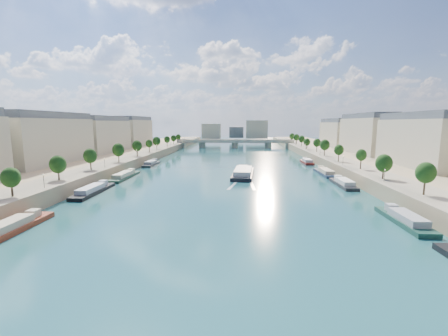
# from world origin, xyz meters

# --- Properties ---
(ground) EXTENTS (700.00, 700.00, 0.00)m
(ground) POSITION_xyz_m (0.00, 100.00, 0.00)
(ground) COLOR #0B2B33
(ground) RESTS_ON ground
(quay_left) EXTENTS (44.00, 520.00, 5.00)m
(quay_left) POSITION_xyz_m (-72.00, 100.00, 2.50)
(quay_left) COLOR #9E8460
(quay_left) RESTS_ON ground
(quay_right) EXTENTS (44.00, 520.00, 5.00)m
(quay_right) POSITION_xyz_m (72.00, 100.00, 2.50)
(quay_right) COLOR #9E8460
(quay_right) RESTS_ON ground
(pave_left) EXTENTS (14.00, 520.00, 0.10)m
(pave_left) POSITION_xyz_m (-57.00, 100.00, 5.05)
(pave_left) COLOR gray
(pave_left) RESTS_ON quay_left
(pave_right) EXTENTS (14.00, 520.00, 0.10)m
(pave_right) POSITION_xyz_m (57.00, 100.00, 5.05)
(pave_right) COLOR gray
(pave_right) RESTS_ON quay_right
(trees_left) EXTENTS (4.80, 268.80, 8.26)m
(trees_left) POSITION_xyz_m (-55.00, 102.00, 10.48)
(trees_left) COLOR #382B1E
(trees_left) RESTS_ON ground
(trees_right) EXTENTS (4.80, 268.80, 8.26)m
(trees_right) POSITION_xyz_m (55.00, 110.00, 10.48)
(trees_right) COLOR #382B1E
(trees_right) RESTS_ON ground
(lamps_left) EXTENTS (0.36, 200.36, 4.28)m
(lamps_left) POSITION_xyz_m (-52.50, 90.00, 7.78)
(lamps_left) COLOR black
(lamps_left) RESTS_ON ground
(lamps_right) EXTENTS (0.36, 200.36, 4.28)m
(lamps_right) POSITION_xyz_m (52.50, 105.00, 7.78)
(lamps_right) COLOR black
(lamps_right) RESTS_ON ground
(buildings_left) EXTENTS (16.00, 226.00, 23.20)m
(buildings_left) POSITION_xyz_m (-85.00, 112.00, 16.45)
(buildings_left) COLOR beige
(buildings_left) RESTS_ON ground
(buildings_right) EXTENTS (16.00, 226.00, 23.20)m
(buildings_right) POSITION_xyz_m (85.00, 112.00, 16.45)
(buildings_right) COLOR beige
(buildings_right) RESTS_ON ground
(skyline) EXTENTS (79.00, 42.00, 22.00)m
(skyline) POSITION_xyz_m (3.19, 319.52, 14.66)
(skyline) COLOR beige
(skyline) RESTS_ON ground
(bridge) EXTENTS (112.00, 12.00, 8.15)m
(bridge) POSITION_xyz_m (0.00, 237.14, 5.08)
(bridge) COLOR #C1B79E
(bridge) RESTS_ON ground
(tour_barge) EXTENTS (10.91, 31.87, 4.26)m
(tour_barge) POSITION_xyz_m (6.78, 82.28, 1.25)
(tour_barge) COLOR black
(tour_barge) RESTS_ON ground
(wake) EXTENTS (10.75, 26.03, 0.04)m
(wake) POSITION_xyz_m (6.78, 65.77, 0.02)
(wake) COLOR silver
(wake) RESTS_ON ground
(moored_barges_left) EXTENTS (5.00, 126.88, 3.60)m
(moored_barges_left) POSITION_xyz_m (-45.50, 59.59, 0.84)
(moored_barges_left) COLOR maroon
(moored_barges_left) RESTS_ON ground
(moored_barges_right) EXTENTS (5.00, 157.79, 3.60)m
(moored_barges_right) POSITION_xyz_m (45.50, 54.50, 0.84)
(moored_barges_right) COLOR black
(moored_barges_right) RESTS_ON ground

